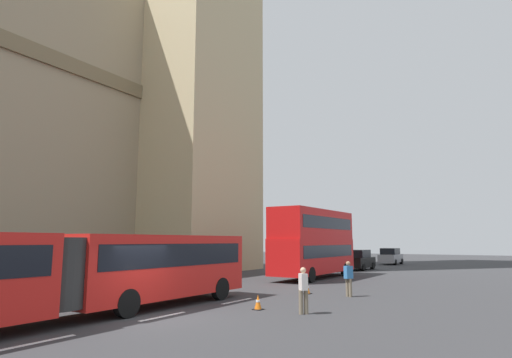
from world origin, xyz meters
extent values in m
plane|color=#333335|center=(0.00, 0.00, 0.00)|extent=(160.00, 160.00, 0.00)
cube|color=silver|center=(-4.16, 0.00, 0.01)|extent=(2.20, 0.16, 0.01)
cube|color=silver|center=(0.44, 0.00, 0.01)|extent=(2.20, 0.16, 0.01)
cube|color=silver|center=(5.04, 0.00, 0.01)|extent=(2.20, 0.16, 0.01)
cube|color=#C6B284|center=(19.32, 16.00, 27.09)|extent=(10.65, 10.65, 54.17)
cube|color=red|center=(2.15, 2.00, 1.65)|extent=(8.68, 2.50, 2.50)
cube|color=black|center=(2.15, 2.00, 2.10)|extent=(7.98, 2.54, 0.90)
cylinder|color=#2D2D2D|center=(-2.64, 2.00, 1.65)|extent=(2.38, 2.38, 2.25)
cylinder|color=black|center=(4.92, 0.88, 0.50)|extent=(1.00, 0.30, 1.00)
cylinder|color=black|center=(-0.46, 0.88, 0.50)|extent=(1.00, 0.30, 1.00)
cube|color=red|center=(17.63, 2.00, 1.60)|extent=(9.61, 2.50, 2.40)
cube|color=#1E232D|center=(17.63, 2.00, 1.95)|extent=(8.65, 2.54, 0.84)
cube|color=red|center=(17.63, 2.00, 3.85)|extent=(9.42, 2.50, 2.10)
cube|color=#1E232D|center=(17.63, 2.00, 3.95)|extent=(8.65, 2.54, 0.84)
cylinder|color=black|center=(20.70, 0.88, 0.50)|extent=(1.00, 0.30, 1.00)
cylinder|color=black|center=(14.55, 0.88, 0.50)|extent=(1.00, 0.30, 1.00)
cube|color=black|center=(28.01, 2.22, 0.70)|extent=(4.40, 1.80, 0.90)
cube|color=black|center=(27.81, 2.22, 1.50)|extent=(2.46, 1.66, 0.70)
cylinder|color=black|center=(29.42, 1.41, 0.32)|extent=(0.64, 0.30, 0.64)
cylinder|color=black|center=(26.60, 1.41, 0.32)|extent=(0.64, 0.30, 0.64)
cube|color=gray|center=(39.02, 2.20, 0.70)|extent=(4.40, 1.80, 0.90)
cube|color=black|center=(38.82, 2.20, 1.50)|extent=(2.46, 1.66, 0.70)
cylinder|color=black|center=(40.43, 1.39, 0.32)|extent=(0.64, 0.30, 0.64)
cylinder|color=black|center=(37.61, 1.39, 0.32)|extent=(0.64, 0.30, 0.64)
cube|color=black|center=(3.53, -2.05, 0.01)|extent=(0.36, 0.36, 0.03)
cone|color=orange|center=(3.53, -2.05, 0.31)|extent=(0.28, 0.28, 0.55)
cylinder|color=white|center=(3.53, -2.05, 0.33)|extent=(0.17, 0.17, 0.08)
cube|color=black|center=(9.07, -1.52, 0.01)|extent=(0.36, 0.36, 0.03)
cone|color=orange|center=(9.07, -1.52, 0.31)|extent=(0.28, 0.28, 0.55)
cylinder|color=white|center=(9.07, -1.52, 0.33)|extent=(0.17, 0.17, 0.08)
cylinder|color=#726651|center=(3.65, -4.08, 0.43)|extent=(0.16, 0.16, 0.86)
cylinder|color=#726651|center=(3.51, -3.93, 0.43)|extent=(0.16, 0.16, 0.86)
cube|color=silver|center=(3.58, -4.00, 1.16)|extent=(0.45, 0.45, 0.60)
sphere|color=tan|center=(3.58, -4.00, 1.58)|extent=(0.22, 0.22, 0.22)
cylinder|color=#726651|center=(9.19, -3.61, 0.43)|extent=(0.16, 0.16, 0.86)
cylinder|color=#726651|center=(9.10, -3.79, 0.43)|extent=(0.16, 0.16, 0.86)
cube|color=#3372B2|center=(9.14, -3.70, 1.16)|extent=(0.47, 0.39, 0.60)
sphere|color=#936B4C|center=(9.14, -3.70, 1.58)|extent=(0.22, 0.22, 0.22)
camera|label=1|loc=(-10.79, -11.10, 2.66)|focal=29.40mm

